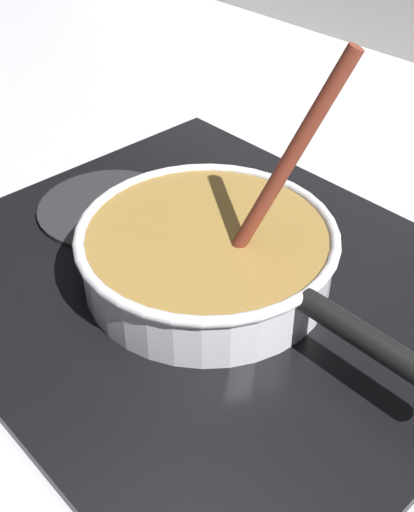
% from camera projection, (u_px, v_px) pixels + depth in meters
% --- Properties ---
extents(ground, '(2.40, 1.60, 0.04)m').
position_uv_depth(ground, '(92.00, 301.00, 0.66)').
color(ground, '#B7B7BC').
extents(hob_plate, '(0.56, 0.48, 0.01)m').
position_uv_depth(hob_plate, '(207.00, 282.00, 0.65)').
color(hob_plate, black).
rests_on(hob_plate, ground).
extents(burner_ring, '(0.19, 0.19, 0.01)m').
position_uv_depth(burner_ring, '(207.00, 275.00, 0.64)').
color(burner_ring, '#592D0C').
rests_on(burner_ring, hob_plate).
extents(spare_burner, '(0.16, 0.16, 0.01)m').
position_uv_depth(spare_burner, '(108.00, 207.00, 0.74)').
color(spare_burner, '#262628').
rests_on(spare_burner, hob_plate).
extents(cooking_pan, '(0.40, 0.26, 0.25)m').
position_uv_depth(cooking_pan, '(209.00, 253.00, 0.62)').
color(cooking_pan, silver).
rests_on(cooking_pan, hob_plate).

